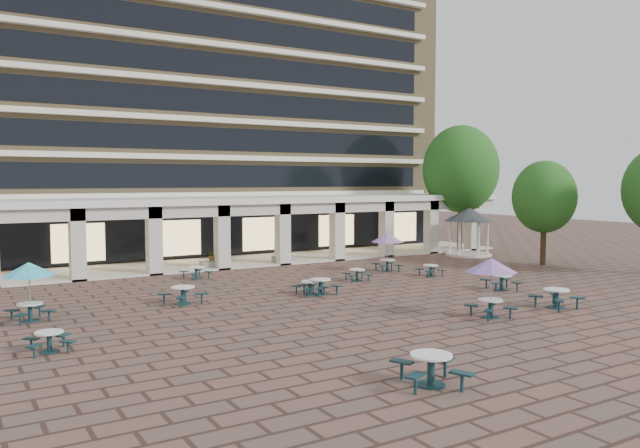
% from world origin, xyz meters
% --- Properties ---
extents(ground, '(120.00, 120.00, 0.00)m').
position_xyz_m(ground, '(0.00, 0.00, 0.00)').
color(ground, brown).
rests_on(ground, ground).
extents(apartment_building, '(40.00, 15.50, 25.20)m').
position_xyz_m(apartment_building, '(0.00, 25.47, 12.60)').
color(apartment_building, '#957E54').
rests_on(apartment_building, ground).
extents(retail_arcade, '(42.00, 6.60, 4.40)m').
position_xyz_m(retail_arcade, '(0.00, 14.80, 3.00)').
color(retail_arcade, white).
rests_on(retail_arcade, ground).
extents(picnic_table_0, '(1.52, 1.52, 0.67)m').
position_xyz_m(picnic_table_0, '(-14.00, -2.19, 0.40)').
color(picnic_table_0, '#13353B').
rests_on(picnic_table_0, ground).
extents(picnic_table_1, '(2.33, 2.33, 0.86)m').
position_xyz_m(picnic_table_1, '(-5.72, -11.00, 0.51)').
color(picnic_table_1, '#13353B').
rests_on(picnic_table_1, ground).
extents(picnic_table_2, '(1.86, 1.86, 0.82)m').
position_xyz_m(picnic_table_2, '(5.73, -6.02, 0.49)').
color(picnic_table_2, '#13353B').
rests_on(picnic_table_2, ground).
extents(picnic_table_4, '(2.00, 2.00, 2.31)m').
position_xyz_m(picnic_table_4, '(-14.00, 2.92, 1.96)').
color(picnic_table_4, '#13353B').
rests_on(picnic_table_4, ground).
extents(picnic_table_5, '(1.87, 1.87, 0.76)m').
position_xyz_m(picnic_table_5, '(-1.35, 1.94, 0.46)').
color(picnic_table_5, '#13353B').
rests_on(picnic_table_5, ground).
extents(picnic_table_6, '(2.06, 2.06, 2.38)m').
position_xyz_m(picnic_table_6, '(1.88, -5.90, 2.02)').
color(picnic_table_6, '#13353B').
rests_on(picnic_table_6, ground).
extents(picnic_table_7, '(1.62, 1.62, 0.65)m').
position_xyz_m(picnic_table_7, '(7.08, 3.62, 0.39)').
color(picnic_table_7, '#13353B').
rests_on(picnic_table_7, ground).
extents(picnic_table_8, '(2.13, 2.13, 0.80)m').
position_xyz_m(picnic_table_8, '(-7.79, 3.10, 0.48)').
color(picnic_table_8, '#13353B').
rests_on(picnic_table_8, ground).
extents(picnic_table_9, '(1.52, 1.52, 0.66)m').
position_xyz_m(picnic_table_9, '(-1.77, 2.20, 0.40)').
color(picnic_table_9, '#13353B').
rests_on(picnic_table_9, ground).
extents(picnic_table_10, '(2.06, 2.06, 0.76)m').
position_xyz_m(picnic_table_10, '(7.11, -1.67, 0.45)').
color(picnic_table_10, '#13353B').
rests_on(picnic_table_10, ground).
extents(picnic_table_11, '(1.99, 1.99, 2.29)m').
position_xyz_m(picnic_table_11, '(6.14, 6.47, 1.95)').
color(picnic_table_11, '#13353B').
rests_on(picnic_table_11, ground).
extents(picnic_table_12, '(1.73, 1.73, 0.68)m').
position_xyz_m(picnic_table_12, '(-4.77, 9.71, 0.41)').
color(picnic_table_12, '#13353B').
rests_on(picnic_table_12, ground).
extents(picnic_table_13, '(1.67, 1.67, 0.65)m').
position_xyz_m(picnic_table_13, '(2.51, 4.42, 0.39)').
color(picnic_table_13, '#13353B').
rests_on(picnic_table_13, ground).
extents(gazebo, '(3.71, 3.71, 3.46)m').
position_xyz_m(gazebo, '(16.12, 9.79, 2.60)').
color(gazebo, beige).
rests_on(gazebo, ground).
extents(tree_east_a, '(4.07, 4.07, 6.78)m').
position_xyz_m(tree_east_a, '(16.51, 3.48, 4.43)').
color(tree_east_a, '#402C19').
rests_on(tree_east_a, ground).
extents(tree_east_c, '(5.84, 5.84, 9.74)m').
position_xyz_m(tree_east_c, '(17.51, 12.17, 6.37)').
color(tree_east_c, '#402C19').
rests_on(tree_east_c, ground).
extents(planter_left, '(1.50, 0.66, 1.24)m').
position_xyz_m(planter_left, '(-2.56, 12.90, 0.49)').
color(planter_left, gray).
rests_on(planter_left, ground).
extents(planter_right, '(1.50, 0.73, 1.35)m').
position_xyz_m(planter_right, '(2.43, 12.90, 0.58)').
color(planter_right, gray).
rests_on(planter_right, ground).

